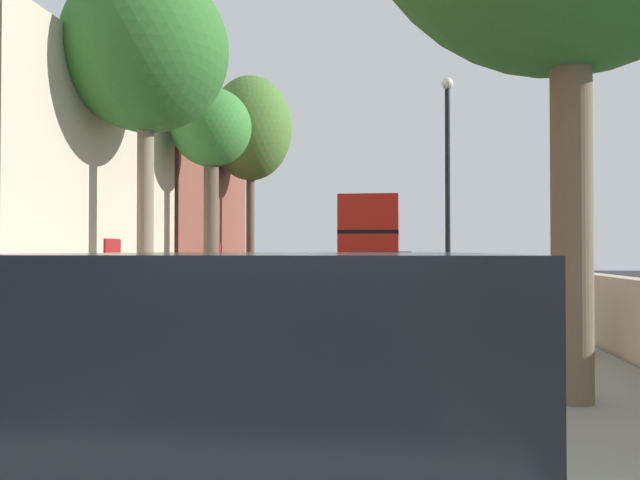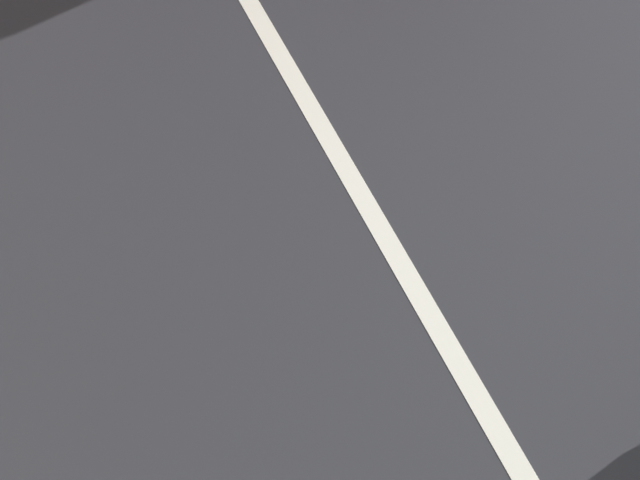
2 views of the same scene
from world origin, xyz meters
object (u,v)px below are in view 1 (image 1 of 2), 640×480
(parked_car_white_right_1, at_px, (280,432))
(street_tree_left_0, at_px, (251,129))
(double_decker_bus, at_px, (373,237))
(parked_car_silver_left_3, at_px, (35,304))
(parked_car_silver_right_0, at_px, (382,277))
(street_tree_left_4, at_px, (146,52))
(litter_bin_right, at_px, (545,318))
(street_tree_left_2, at_px, (211,133))
(lamppost_right, at_px, (448,174))

(parked_car_white_right_1, relative_size, street_tree_left_0, 0.39)
(double_decker_bus, relative_size, parked_car_silver_left_3, 2.42)
(parked_car_silver_right_0, height_order, street_tree_left_4, street_tree_left_4)
(parked_car_silver_right_0, bearing_deg, litter_bin_right, -69.10)
(double_decker_bus, distance_m, street_tree_left_4, 14.79)
(street_tree_left_2, bearing_deg, lamppost_right, -39.60)
(street_tree_left_0, xyz_separation_m, street_tree_left_4, (0.06, -13.85, -0.27))
(street_tree_left_2, bearing_deg, parked_car_silver_right_0, -43.79)
(lamppost_right, bearing_deg, street_tree_left_4, 172.26)
(street_tree_left_4, bearing_deg, parked_car_silver_left_3, -76.15)
(parked_car_white_right_1, relative_size, litter_bin_right, 4.27)
(double_decker_bus, distance_m, street_tree_left_2, 9.62)
(street_tree_left_0, relative_size, litter_bin_right, 10.90)
(street_tree_left_0, relative_size, street_tree_left_4, 1.05)
(parked_car_silver_right_0, distance_m, parked_car_white_right_1, 15.09)
(parked_car_silver_right_0, relative_size, lamppost_right, 0.65)
(double_decker_bus, distance_m, lamppost_right, 13.60)
(street_tree_left_2, bearing_deg, parked_car_white_right_1, -71.89)
(street_tree_left_0, height_order, litter_bin_right, street_tree_left_0)
(parked_car_silver_right_0, distance_m, street_tree_left_4, 10.17)
(parked_car_silver_right_0, bearing_deg, street_tree_left_2, 136.21)
(parked_car_silver_left_3, distance_m, street_tree_left_4, 12.11)
(lamppost_right, xyz_separation_m, litter_bin_right, (1.00, -6.79, -3.18))
(parked_car_silver_right_0, height_order, parked_car_white_right_1, parked_car_white_right_1)
(double_decker_bus, xyz_separation_m, parked_car_silver_right_0, (0.80, -12.72, -1.40))
(parked_car_silver_right_0, relative_size, street_tree_left_4, 0.39)
(street_tree_left_2, relative_size, litter_bin_right, 8.26)
(double_decker_bus, relative_size, litter_bin_right, 10.08)
(street_tree_left_4, relative_size, lamppost_right, 1.66)
(parked_car_silver_left_3, xyz_separation_m, street_tree_left_2, (-2.19, 15.76, 5.67))
(double_decker_bus, distance_m, parked_car_silver_left_3, 22.04)
(litter_bin_right, bearing_deg, parked_car_white_right_1, -109.86)
(double_decker_bus, xyz_separation_m, parked_car_white_right_1, (0.80, -27.80, -1.40))
(parked_car_silver_left_3, bearing_deg, street_tree_left_2, 97.90)
(parked_car_silver_right_0, bearing_deg, parked_car_silver_left_3, -119.40)
(street_tree_left_0, distance_m, street_tree_left_2, 7.83)
(parked_car_silver_right_0, xyz_separation_m, parked_car_white_right_1, (0.00, -15.09, 0.01))
(double_decker_bus, height_order, parked_car_white_right_1, double_decker_bus)
(litter_bin_right, bearing_deg, street_tree_left_4, 141.66)
(parked_car_white_right_1, xyz_separation_m, street_tree_left_0, (-7.42, 29.63, 7.25))
(street_tree_left_2, height_order, lamppost_right, street_tree_left_2)
(double_decker_bus, xyz_separation_m, street_tree_left_4, (-6.56, -12.02, 5.58))
(double_decker_bus, xyz_separation_m, litter_bin_right, (3.60, -20.06, -1.73))
(street_tree_left_2, distance_m, street_tree_left_4, 6.34)
(parked_car_silver_right_0, height_order, litter_bin_right, parked_car_silver_right_0)
(parked_car_silver_right_0, relative_size, litter_bin_right, 4.07)
(parked_car_silver_left_3, relative_size, street_tree_left_4, 0.40)
(parked_car_silver_right_0, bearing_deg, double_decker_bus, 93.59)
(parked_car_white_right_1, bearing_deg, parked_car_silver_right_0, 90.01)
(double_decker_bus, relative_size, street_tree_left_4, 0.97)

